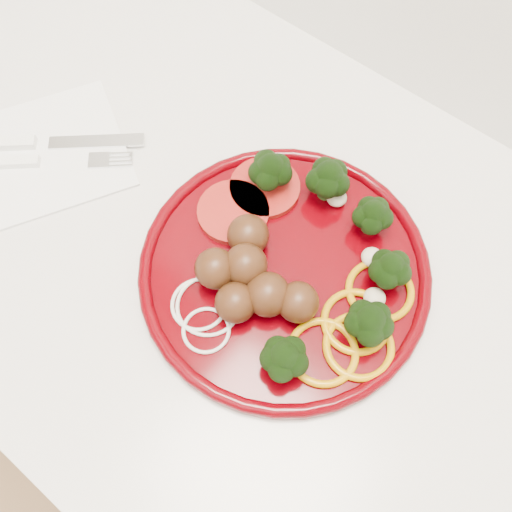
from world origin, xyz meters
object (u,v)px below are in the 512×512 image
Objects in this scene: napkin at (51,152)px; knife at (30,143)px; fork at (25,162)px; plate at (292,268)px.

napkin is 1.00× the size of knife.
fork is (0.02, -0.02, -0.00)m from knife.
napkin is at bearing -22.66° from knife.
plate is 1.83× the size of napkin.
knife is at bearing -169.89° from plate.
napkin is at bearing 33.31° from fork.
knife is (-0.34, -0.06, -0.01)m from plate.
plate is 0.33m from fork.
plate is 0.32m from napkin.
knife is (-0.02, -0.01, 0.01)m from napkin.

